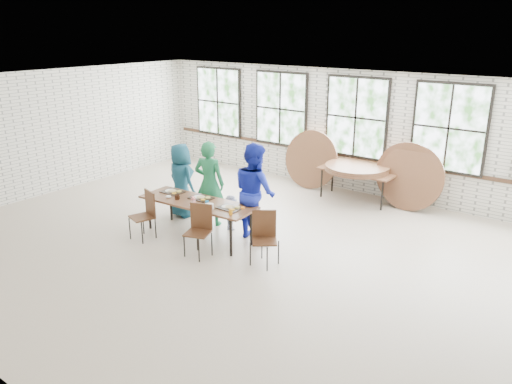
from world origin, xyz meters
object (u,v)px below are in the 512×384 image
dining_table (198,204)px  storage_table (357,173)px  chair_near_right (200,226)px  chair_near_left (146,211)px

dining_table → storage_table: 4.14m
dining_table → chair_near_right: (0.58, -0.57, -0.13)m
dining_table → chair_near_left: bearing=-143.8°
storage_table → chair_near_left: bearing=-115.1°
chair_near_left → storage_table: size_ratio=0.52×
dining_table → chair_near_left: size_ratio=2.58×
dining_table → storage_table: (1.50, 3.86, -0.00)m
dining_table → storage_table: same height
chair_near_right → storage_table: 4.52m
storage_table → dining_table: bearing=-109.6°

